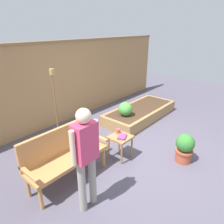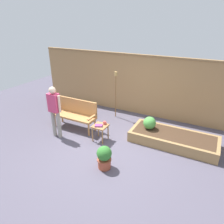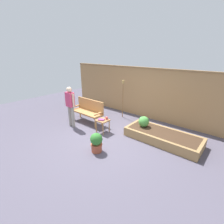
# 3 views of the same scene
# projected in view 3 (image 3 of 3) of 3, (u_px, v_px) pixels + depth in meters

# --- Properties ---
(ground_plane) EXTENTS (14.00, 14.00, 0.00)m
(ground_plane) POSITION_uv_depth(u_px,v_px,m) (106.00, 138.00, 5.56)
(ground_plane) COLOR #514C5B
(fence_back) EXTENTS (8.40, 0.14, 2.16)m
(fence_back) POSITION_uv_depth(u_px,v_px,m) (146.00, 93.00, 7.05)
(fence_back) COLOR #A37A4C
(fence_back) RESTS_ON ground_plane
(garden_bench) EXTENTS (1.44, 0.48, 0.94)m
(garden_bench) POSITION_uv_depth(u_px,v_px,m) (88.00, 109.00, 6.71)
(garden_bench) COLOR #B77F47
(garden_bench) RESTS_ON ground_plane
(side_table) EXTENTS (0.40, 0.40, 0.48)m
(side_table) POSITION_uv_depth(u_px,v_px,m) (103.00, 122.00, 5.86)
(side_table) COLOR #9E7042
(side_table) RESTS_ON ground_plane
(cup_on_table) EXTENTS (0.12, 0.09, 0.09)m
(cup_on_table) POSITION_uv_depth(u_px,v_px,m) (107.00, 118.00, 5.86)
(cup_on_table) COLOR #CC4C47
(cup_on_table) RESTS_ON side_table
(book_on_table) EXTENTS (0.26, 0.22, 0.04)m
(book_on_table) POSITION_uv_depth(u_px,v_px,m) (101.00, 120.00, 5.80)
(book_on_table) COLOR #7F3875
(book_on_table) RESTS_ON side_table
(potted_boxwood) EXTENTS (0.36, 0.36, 0.59)m
(potted_boxwood) POSITION_uv_depth(u_px,v_px,m) (96.00, 142.00, 4.73)
(potted_boxwood) COLOR #A84C33
(potted_boxwood) RESTS_ON ground_plane
(raised_planter_bed) EXTENTS (2.40, 1.00, 0.30)m
(raised_planter_bed) POSITION_uv_depth(u_px,v_px,m) (162.00, 137.00, 5.36)
(raised_planter_bed) COLOR #997547
(raised_planter_bed) RESTS_ON ground_plane
(shrub_near_bench) EXTENTS (0.37, 0.37, 0.37)m
(shrub_near_bench) POSITION_uv_depth(u_px,v_px,m) (144.00, 122.00, 5.68)
(shrub_near_bench) COLOR brown
(shrub_near_bench) RESTS_ON raised_planter_bed
(tiki_torch) EXTENTS (0.10, 0.10, 1.65)m
(tiki_torch) POSITION_uv_depth(u_px,v_px,m) (123.00, 92.00, 6.98)
(tiki_torch) COLOR brown
(tiki_torch) RESTS_ON ground_plane
(person_by_bench) EXTENTS (0.47, 0.20, 1.56)m
(person_by_bench) POSITION_uv_depth(u_px,v_px,m) (70.00, 103.00, 6.15)
(person_by_bench) COLOR gray
(person_by_bench) RESTS_ON ground_plane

